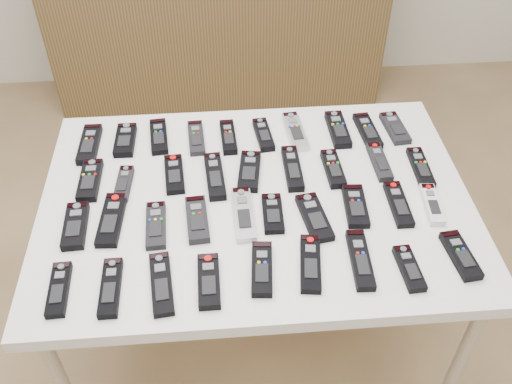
{
  "coord_description": "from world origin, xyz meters",
  "views": [
    {
      "loc": [
        -0.11,
        -1.16,
        1.93
      ],
      "look_at": [
        -0.01,
        0.04,
        0.8
      ],
      "focal_mm": 40.0,
      "sensor_mm": 36.0,
      "label": 1
    }
  ],
  "objects": [
    {
      "name": "remote_28",
      "position": [
        0.48,
        -0.04,
        0.79
      ],
      "size": [
        0.05,
        0.16,
        0.02
      ],
      "primitive_type": "cube",
      "rotation": [
        0.0,
        0.0,
        -0.09
      ],
      "color": "silver",
      "rests_on": "table"
    },
    {
      "name": "remote_33",
      "position": [
        -0.02,
        -0.24,
        0.79
      ],
      "size": [
        0.07,
        0.17,
        0.02
      ],
      "primitive_type": "cube",
      "rotation": [
        0.0,
        0.0,
        -0.09
      ],
      "color": "black",
      "rests_on": "table"
    },
    {
      "name": "remote_15",
      "position": [
        0.11,
        0.15,
        0.79
      ],
      "size": [
        0.05,
        0.19,
        0.02
      ],
      "primitive_type": "cube",
      "rotation": [
        0.0,
        0.0,
        0.0
      ],
      "color": "black",
      "rests_on": "table"
    },
    {
      "name": "remote_31",
      "position": [
        -0.27,
        -0.26,
        0.79
      ],
      "size": [
        0.07,
        0.2,
        0.02
      ],
      "primitive_type": "cube",
      "rotation": [
        0.0,
        0.0,
        0.11
      ],
      "color": "black",
      "rests_on": "table"
    },
    {
      "name": "remote_37",
      "position": [
        0.5,
        -0.23,
        0.79
      ],
      "size": [
        0.07,
        0.16,
        0.02
      ],
      "primitive_type": "cube",
      "rotation": [
        0.0,
        0.0,
        0.1
      ],
      "color": "black",
      "rests_on": "table"
    },
    {
      "name": "remote_34",
      "position": [
        0.11,
        -0.23,
        0.79
      ],
      "size": [
        0.08,
        0.19,
        0.02
      ],
      "primitive_type": "cube",
      "rotation": [
        0.0,
        0.0,
        -0.13
      ],
      "color": "black",
      "rests_on": "table"
    },
    {
      "name": "remote_8",
      "position": [
        0.38,
        0.32,
        0.79
      ],
      "size": [
        0.07,
        0.18,
        0.02
      ],
      "primitive_type": "cube",
      "rotation": [
        0.0,
        0.0,
        0.08
      ],
      "color": "black",
      "rests_on": "table"
    },
    {
      "name": "remote_19",
      "position": [
        -0.52,
        -0.05,
        0.79
      ],
      "size": [
        0.07,
        0.17,
        0.02
      ],
      "primitive_type": "cube",
      "rotation": [
        0.0,
        0.0,
        0.04
      ],
      "color": "black",
      "rests_on": "table"
    },
    {
      "name": "remote_1",
      "position": [
        -0.41,
        0.33,
        0.79
      ],
      "size": [
        0.06,
        0.16,
        0.02
      ],
      "primitive_type": "cube",
      "rotation": [
        0.0,
        0.0,
        -0.02
      ],
      "color": "black",
      "rests_on": "table"
    },
    {
      "name": "remote_32",
      "position": [
        -0.16,
        -0.27,
        0.79
      ],
      "size": [
        0.06,
        0.16,
        0.02
      ],
      "primitive_type": "cube",
      "rotation": [
        0.0,
        0.0,
        0.01
      ],
      "color": "black",
      "rests_on": "table"
    },
    {
      "name": "remote_21",
      "position": [
        -0.3,
        -0.06,
        0.79
      ],
      "size": [
        0.06,
        0.17,
        0.02
      ],
      "primitive_type": "cube",
      "rotation": [
        0.0,
        0.0,
        0.04
      ],
      "color": "black",
      "rests_on": "table"
    },
    {
      "name": "remote_3",
      "position": [
        -0.19,
        0.32,
        0.79
      ],
      "size": [
        0.06,
        0.17,
        0.02
      ],
      "primitive_type": "cube",
      "rotation": [
        0.0,
        0.0,
        0.05
      ],
      "color": "black",
      "rests_on": "table"
    },
    {
      "name": "remote_24",
      "position": [
        0.03,
        -0.04,
        0.79
      ],
      "size": [
        0.06,
        0.15,
        0.02
      ],
      "primitive_type": "cube",
      "rotation": [
        0.0,
        0.0,
        -0.03
      ],
      "color": "black",
      "rests_on": "table"
    },
    {
      "name": "sideboard",
      "position": [
        -0.08,
        1.78,
        0.45
      ],
      "size": [
        1.81,
        0.39,
        0.9
      ],
      "primitive_type": "cube",
      "rotation": [
        0.0,
        0.0,
        -0.0
      ],
      "color": "#46331C",
      "rests_on": "ground"
    },
    {
      "name": "remote_25",
      "position": [
        0.14,
        -0.07,
        0.79
      ],
      "size": [
        0.09,
        0.18,
        0.02
      ],
      "primitive_type": "cube",
      "rotation": [
        0.0,
        0.0,
        0.15
      ],
      "color": "black",
      "rests_on": "table"
    },
    {
      "name": "remote_13",
      "position": [
        -0.13,
        0.13,
        0.79
      ],
      "size": [
        0.06,
        0.2,
        0.02
      ],
      "primitive_type": "cube",
      "rotation": [
        0.0,
        0.0,
        0.07
      ],
      "color": "black",
      "rests_on": "table"
    },
    {
      "name": "remote_18",
      "position": [
        0.5,
        0.12,
        0.79
      ],
      "size": [
        0.05,
        0.18,
        0.02
      ],
      "primitive_type": "cube",
      "rotation": [
        0.0,
        0.0,
        -0.03
      ],
      "color": "black",
      "rests_on": "table"
    },
    {
      "name": "remote_4",
      "position": [
        -0.08,
        0.32,
        0.79
      ],
      "size": [
        0.05,
        0.17,
        0.02
      ],
      "primitive_type": "cube",
      "rotation": [
        0.0,
        0.0,
        0.04
      ],
      "color": "black",
      "rests_on": "table"
    },
    {
      "name": "remote_11",
      "position": [
        -0.4,
        0.12,
        0.79
      ],
      "size": [
        0.05,
        0.14,
        0.02
      ],
      "primitive_type": "cube",
      "rotation": [
        0.0,
        0.0,
        -0.07
      ],
      "color": "black",
      "rests_on": "table"
    },
    {
      "name": "remote_29",
      "position": [
        -0.53,
        -0.26,
        0.79
      ],
      "size": [
        0.05,
        0.16,
        0.02
      ],
      "primitive_type": "cube",
      "rotation": [
        0.0,
        0.0,
        0.04
      ],
      "color": "black",
      "rests_on": "table"
    },
    {
      "name": "remote_20",
      "position": [
        -0.42,
        -0.03,
        0.79
      ],
      "size": [
        0.07,
        0.2,
        0.02
      ],
      "primitive_type": "cube",
      "rotation": [
        0.0,
        0.0,
        -0.07
      ],
      "color": "black",
      "rests_on": "table"
    },
    {
      "name": "remote_0",
      "position": [
        -0.53,
        0.32,
        0.79
      ],
      "size": [
        0.06,
        0.19,
        0.02
      ],
      "primitive_type": "cube",
      "rotation": [
        0.0,
        0.0,
        -0.02
      ],
      "color": "black",
      "rests_on": "table"
    },
    {
      "name": "remote_2",
      "position": [
        -0.31,
        0.34,
        0.79
      ],
      "size": [
        0.07,
        0.18,
        0.02
      ],
      "primitive_type": "cube",
      "rotation": [
        0.0,
        0.0,
        0.09
      ],
      "color": "black",
      "rests_on": "table"
    },
    {
      "name": "ground",
      "position": [
        0.0,
        0.0,
        0.0
      ],
      "size": [
        4.0,
        4.0,
        0.0
      ],
      "primitive_type": "plane",
      "color": "brown",
      "rests_on": "ground"
    },
    {
      "name": "remote_6",
      "position": [
        0.14,
        0.33,
        0.79
      ],
      "size": [
        0.07,
        0.19,
        0.02
      ],
      "primitive_type": "cube",
      "rotation": [
        0.0,
        0.0,
        0.08
      ],
      "color": "#B7B7BC",
      "rests_on": "table"
    },
    {
      "name": "remote_22",
      "position": [
        -0.18,
        -0.05,
        0.79
      ],
      "size": [
        0.07,
        0.17,
        0.02
      ],
      "primitive_type": "cube",
      "rotation": [
        0.0,
        0.0,
        0.07
      ],
      "color": "black",
      "rests_on": "table"
    },
    {
      "name": "remote_23",
      "position": [
        -0.05,
        -0.04,
        0.79
      ],
      "size": [
        0.06,
        0.2,
        0.02
      ],
      "primitive_type": "cube",
      "rotation": [
        0.0,
        0.0,
        0.02
      ],
      "color": "#B7B7BC",
      "rests_on": "table"
    },
    {
      "name": "remote_16",
      "position": [
        0.23,
        0.13,
        0.79
      ],
      "size": [
        0.05,
        0.16,
        0.02
      ],
      "primitive_type": "cube",
      "rotation": [
        0.0,
        0.0,
        0.04
      ],
      "color": "black",
      "rests_on": "table"
    },
    {
      "name": "table",
      "position": [
        -0.01,
        0.04,
        0.72
      ],
      "size": [
        1.25,
        0.88,
        0.78
      ],
      "color": "white",
      "rests_on": "ground"
    },
    {
      "name": "remote_12",
      "position": [
        -0.25,
        0.15,
        0.79
      ],
      "size": [
        0.07,
        0.17,
        0.02
      ],
      "primitive_type": "cube",
      "rotation": [
        0.0,
        0.0,
        0.07
      ],
      "color": "black",
      "rests_on": "table"
    },
    {
      "name": "remote_26",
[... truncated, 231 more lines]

